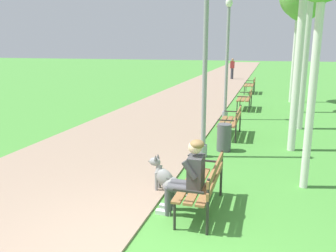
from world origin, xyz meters
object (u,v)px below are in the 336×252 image
object	(u,v)px
park_bench_near	(204,182)
park_bench_furthest	(251,84)
litter_bin	(224,138)
park_bench_far	(246,97)
dog_grey	(166,179)
lamp_post_near	(205,58)
park_bench_mid	(232,120)
lamp_post_mid	(227,59)
person_seated_on_near_bench	(189,175)
pedestrian_distant	(232,69)

from	to	relation	value
park_bench_near	park_bench_furthest	distance (m)	14.89
park_bench_near	litter_bin	size ratio (longest dim) A/B	2.14
park_bench_near	park_bench_furthest	xyz separation A→B (m)	(-0.11, 14.89, 0.00)
park_bench_near	park_bench_far	size ratio (longest dim) A/B	1.00
dog_grey	lamp_post_near	xyz separation A→B (m)	(0.24, 2.27, 2.10)
park_bench_near	dog_grey	world-z (taller)	park_bench_near
litter_bin	park_bench_furthest	bearing A→B (deg)	89.95
litter_bin	dog_grey	bearing A→B (deg)	-102.98
park_bench_near	lamp_post_near	world-z (taller)	lamp_post_near
park_bench_mid	lamp_post_mid	bearing A→B (deg)	101.88
dog_grey	lamp_post_mid	world-z (taller)	lamp_post_mid
litter_bin	lamp_post_near	bearing A→B (deg)	-124.09
litter_bin	person_seated_on_near_bench	bearing A→B (deg)	-91.35
lamp_post_near	pedestrian_distant	bearing A→B (deg)	94.21
park_bench_mid	dog_grey	size ratio (longest dim) A/B	1.81
lamp_post_near	park_bench_far	bearing A→B (deg)	85.48
lamp_post_mid	litter_bin	xyz separation A→B (m)	(0.47, -3.87, -1.83)
pedestrian_distant	litter_bin	bearing A→B (deg)	-84.42
park_bench_near	lamp_post_mid	distance (m)	7.51
dog_grey	person_seated_on_near_bench	bearing A→B (deg)	-50.96
park_bench_mid	lamp_post_near	world-z (taller)	lamp_post_near
park_bench_far	dog_grey	size ratio (longest dim) A/B	1.81
park_bench_far	lamp_post_near	size ratio (longest dim) A/B	0.33
person_seated_on_near_bench	lamp_post_near	distance (m)	3.44
lamp_post_mid	person_seated_on_near_bench	bearing A→B (deg)	-87.07
person_seated_on_near_bench	litter_bin	world-z (taller)	person_seated_on_near_bench
park_bench_mid	park_bench_furthest	distance (m)	9.99
park_bench_far	person_seated_on_near_bench	size ratio (longest dim) A/B	1.20
park_bench_near	pedestrian_distant	distance (m)	22.88
park_bench_far	dog_grey	xyz separation A→B (m)	(-0.78, -9.06, -0.25)
park_bench_near	park_bench_far	world-z (taller)	same
pedestrian_distant	park_bench_far	bearing A→B (deg)	-81.34
park_bench_near	dog_grey	distance (m)	0.98
lamp_post_mid	lamp_post_near	bearing A→B (deg)	-89.41
park_bench_furthest	lamp_post_near	distance (m)	12.24
litter_bin	park_bench_far	bearing A→B (deg)	88.93
dog_grey	lamp_post_near	size ratio (longest dim) A/B	0.18
lamp_post_near	lamp_post_mid	xyz separation A→B (m)	(-0.05, 4.50, -0.18)
park_bench_far	lamp_post_mid	distance (m)	2.90
lamp_post_mid	litter_bin	size ratio (longest dim) A/B	6.02
park_bench_far	person_seated_on_near_bench	world-z (taller)	person_seated_on_near_bench
park_bench_far	lamp_post_mid	size ratio (longest dim) A/B	0.36
park_bench_furthest	person_seated_on_near_bench	xyz separation A→B (m)	(-0.10, -15.08, 0.17)
park_bench_furthest	dog_grey	distance (m)	14.38
park_bench_near	lamp_post_mid	world-z (taller)	lamp_post_mid
park_bench_far	pedestrian_distant	xyz separation A→B (m)	(-2.01, 13.19, 0.33)
person_seated_on_near_bench	pedestrian_distant	world-z (taller)	pedestrian_distant
park_bench_far	park_bench_furthest	size ratio (longest dim) A/B	1.00
park_bench_far	park_bench_furthest	distance (m)	5.30
person_seated_on_near_bench	litter_bin	size ratio (longest dim) A/B	1.79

